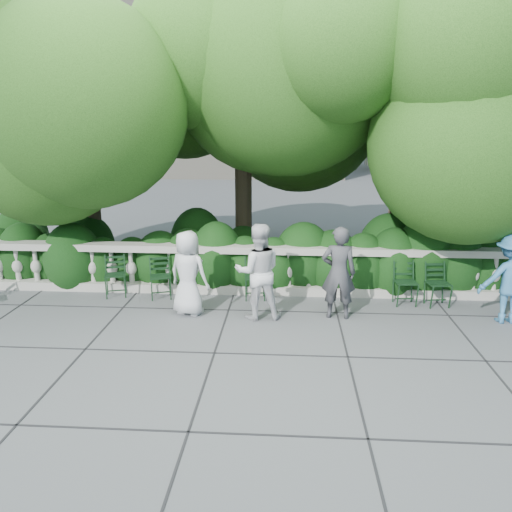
# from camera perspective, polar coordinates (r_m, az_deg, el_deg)

# --- Properties ---
(ground) EXTENTS (90.00, 90.00, 0.00)m
(ground) POSITION_cam_1_polar(r_m,az_deg,el_deg) (8.55, -0.45, -8.22)
(ground) COLOR #4F5056
(ground) RESTS_ON ground
(balustrade) EXTENTS (12.00, 0.44, 1.00)m
(balustrade) POSITION_cam_1_polar(r_m,az_deg,el_deg) (10.08, 0.30, -1.66)
(balustrade) COLOR #9E998E
(balustrade) RESTS_ON ground
(shrub_hedge) EXTENTS (15.00, 2.60, 1.70)m
(shrub_hedge) POSITION_cam_1_polar(r_m,az_deg,el_deg) (11.37, 0.67, -2.29)
(shrub_hedge) COLOR black
(shrub_hedge) RESTS_ON ground
(tree_canopy) EXTENTS (15.04, 6.52, 6.78)m
(tree_canopy) POSITION_cam_1_polar(r_m,az_deg,el_deg) (11.05, 4.52, 17.98)
(tree_canopy) COLOR #3F3023
(tree_canopy) RESTS_ON ground
(chair_a) EXTENTS (0.56, 0.58, 0.84)m
(chair_a) POSITION_cam_1_polar(r_m,az_deg,el_deg) (10.30, -15.66, -4.70)
(chair_a) COLOR black
(chair_a) RESTS_ON ground
(chair_b) EXTENTS (0.49, 0.53, 0.84)m
(chair_b) POSITION_cam_1_polar(r_m,az_deg,el_deg) (9.77, -0.08, -5.20)
(chair_b) COLOR black
(chair_b) RESTS_ON ground
(chair_c) EXTENTS (0.56, 0.59, 0.84)m
(chair_c) POSITION_cam_1_polar(r_m,az_deg,el_deg) (10.00, -10.72, -5.00)
(chair_c) COLOR black
(chair_c) RESTS_ON ground
(chair_d) EXTENTS (0.47, 0.51, 0.84)m
(chair_d) POSITION_cam_1_polar(r_m,az_deg,el_deg) (9.89, 16.79, -5.61)
(chair_d) COLOR black
(chair_d) RESTS_ON ground
(chair_e) EXTENTS (0.51, 0.54, 0.84)m
(chair_e) POSITION_cam_1_polar(r_m,az_deg,el_deg) (10.02, 20.22, -5.65)
(chair_e) COLOR black
(chair_e) RESTS_ON ground
(person_businessman) EXTENTS (0.88, 0.73, 1.54)m
(person_businessman) POSITION_cam_1_polar(r_m,az_deg,el_deg) (9.00, -7.75, -1.94)
(person_businessman) COLOR silver
(person_businessman) RESTS_ON ground
(person_woman_grey) EXTENTS (0.63, 0.43, 1.66)m
(person_woman_grey) POSITION_cam_1_polar(r_m,az_deg,el_deg) (8.85, 9.42, -1.90)
(person_woman_grey) COLOR #3B3B40
(person_woman_grey) RESTS_ON ground
(person_casual_man) EXTENTS (0.91, 0.76, 1.71)m
(person_casual_man) POSITION_cam_1_polar(r_m,az_deg,el_deg) (8.72, 0.25, -1.80)
(person_casual_man) COLOR silver
(person_casual_man) RESTS_ON ground
(person_older_blue) EXTENTS (1.04, 0.62, 1.57)m
(person_older_blue) POSITION_cam_1_polar(r_m,az_deg,el_deg) (9.60, 27.02, -2.32)
(person_older_blue) COLOR teal
(person_older_blue) RESTS_ON ground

